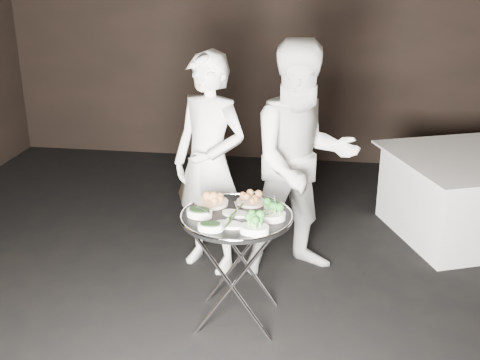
# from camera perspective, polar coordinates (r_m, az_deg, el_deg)

# --- Properties ---
(floor) EXTENTS (6.00, 7.00, 0.05)m
(floor) POSITION_cam_1_polar(r_m,az_deg,el_deg) (4.11, -2.95, -13.95)
(floor) COLOR black
(floor) RESTS_ON ground
(wall_back) EXTENTS (6.00, 0.05, 3.00)m
(wall_back) POSITION_cam_1_polar(r_m,az_deg,el_deg) (6.92, 2.64, 14.04)
(wall_back) COLOR black
(wall_back) RESTS_ON floor
(tray_stand) EXTENTS (0.51, 0.43, 0.75)m
(tray_stand) POSITION_cam_1_polar(r_m,az_deg,el_deg) (3.94, -0.32, -7.96)
(tray_stand) COLOR silver
(tray_stand) RESTS_ON floor
(serving_tray) EXTENTS (0.72, 0.72, 0.04)m
(serving_tray) POSITION_cam_1_polar(r_m,az_deg,el_deg) (3.79, -0.33, -3.49)
(serving_tray) COLOR black
(serving_tray) RESTS_ON tray_stand
(potato_plate_a) EXTENTS (0.22, 0.22, 0.08)m
(potato_plate_a) POSITION_cam_1_polar(r_m,az_deg,el_deg) (3.94, -2.74, -1.80)
(potato_plate_a) COLOR beige
(potato_plate_a) RESTS_ON serving_tray
(potato_plate_b) EXTENTS (0.20, 0.20, 0.07)m
(potato_plate_b) POSITION_cam_1_polar(r_m,az_deg,el_deg) (3.95, 1.03, -1.80)
(potato_plate_b) COLOR beige
(potato_plate_b) RESTS_ON serving_tray
(greens_bowl) EXTENTS (0.12, 0.12, 0.07)m
(greens_bowl) POSITION_cam_1_polar(r_m,az_deg,el_deg) (3.86, 3.15, -2.37)
(greens_bowl) COLOR silver
(greens_bowl) RESTS_ON serving_tray
(asparagus_plate_a) EXTENTS (0.20, 0.14, 0.04)m
(asparagus_plate_a) POSITION_cam_1_polar(r_m,az_deg,el_deg) (3.78, -0.43, -3.12)
(asparagus_plate_a) COLOR silver
(asparagus_plate_a) RESTS_ON serving_tray
(asparagus_plate_b) EXTENTS (0.20, 0.13, 0.04)m
(asparagus_plate_b) POSITION_cam_1_polar(r_m,az_deg,el_deg) (3.63, -1.03, -4.16)
(asparagus_plate_b) COLOR silver
(asparagus_plate_b) RESTS_ON serving_tray
(spinach_bowl_a) EXTENTS (0.18, 0.14, 0.07)m
(spinach_bowl_a) POSITION_cam_1_polar(r_m,az_deg,el_deg) (3.76, -3.86, -3.05)
(spinach_bowl_a) COLOR silver
(spinach_bowl_a) RESTS_ON serving_tray
(spinach_bowl_b) EXTENTS (0.15, 0.10, 0.06)m
(spinach_bowl_b) POSITION_cam_1_polar(r_m,az_deg,el_deg) (3.58, -2.83, -4.37)
(spinach_bowl_b) COLOR silver
(spinach_bowl_b) RESTS_ON serving_tray
(broccoli_bowl_a) EXTENTS (0.21, 0.18, 0.07)m
(broccoli_bowl_a) POSITION_cam_1_polar(r_m,az_deg,el_deg) (3.71, 3.05, -3.33)
(broccoli_bowl_a) COLOR silver
(broccoli_bowl_a) RESTS_ON serving_tray
(broccoli_bowl_b) EXTENTS (0.18, 0.13, 0.07)m
(broccoli_bowl_b) POSITION_cam_1_polar(r_m,az_deg,el_deg) (3.54, 1.37, -4.53)
(broccoli_bowl_b) COLOR silver
(broccoli_bowl_b) RESTS_ON serving_tray
(serving_utensils) EXTENTS (0.58, 0.42, 0.01)m
(serving_utensils) POSITION_cam_1_polar(r_m,az_deg,el_deg) (3.82, 0.07, -2.29)
(serving_utensils) COLOR silver
(serving_utensils) RESTS_ON serving_tray
(waiter_left) EXTENTS (0.72, 0.62, 1.68)m
(waiter_left) POSITION_cam_1_polar(r_m,az_deg,el_deg) (4.47, -2.91, 1.49)
(waiter_left) COLOR white
(waiter_left) RESTS_ON floor
(waiter_right) EXTENTS (1.05, 0.95, 1.77)m
(waiter_right) POSITION_cam_1_polar(r_m,az_deg,el_deg) (4.42, 5.93, 1.79)
(waiter_right) COLOR white
(waiter_right) RESTS_ON floor
(dining_table) EXTENTS (1.25, 1.25, 0.71)m
(dining_table) POSITION_cam_1_polar(r_m,az_deg,el_deg) (5.51, 20.69, -1.42)
(dining_table) COLOR white
(dining_table) RESTS_ON floor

